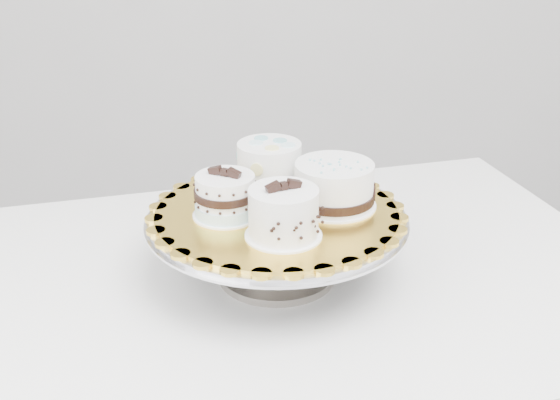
{
  "coord_description": "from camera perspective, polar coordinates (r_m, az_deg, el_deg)",
  "views": [
    {
      "loc": [
        -0.08,
        -0.74,
        1.32
      ],
      "look_at": [
        0.03,
        0.23,
        0.88
      ],
      "focal_mm": 45.0,
      "sensor_mm": 36.0,
      "label": 1
    }
  ],
  "objects": [
    {
      "name": "cake_dots",
      "position": [
        1.14,
        -0.87,
        2.84
      ],
      "size": [
        0.13,
        0.13,
        0.08
      ],
      "rotation": [
        0.0,
        0.0,
        0.06
      ],
      "color": "white",
      "rests_on": "cake_board"
    },
    {
      "name": "cake_board",
      "position": [
        1.08,
        -0.27,
        -1.02
      ],
      "size": [
        0.41,
        0.41,
        0.01
      ],
      "primitive_type": "cylinder",
      "rotation": [
        0.0,
        0.0,
        0.09
      ],
      "color": "gold",
      "rests_on": "cake_stand"
    },
    {
      "name": "cake_stand",
      "position": [
        1.09,
        -0.26,
        -2.79
      ],
      "size": [
        0.4,
        0.4,
        0.11
      ],
      "color": "gray",
      "rests_on": "table"
    },
    {
      "name": "cake_ribbon",
      "position": [
        1.08,
        4.47,
        1.12
      ],
      "size": [
        0.15,
        0.15,
        0.07
      ],
      "rotation": [
        0.0,
        0.0,
        -0.23
      ],
      "color": "white",
      "rests_on": "cake_board"
    },
    {
      "name": "cake_swirl",
      "position": [
        0.98,
        0.28,
        -1.17
      ],
      "size": [
        0.12,
        0.12,
        0.09
      ],
      "rotation": [
        0.0,
        0.0,
        0.3
      ],
      "color": "white",
      "rests_on": "cake_board"
    },
    {
      "name": "table",
      "position": [
        1.18,
        0.16,
        -9.46
      ],
      "size": [
        1.24,
        0.92,
        0.75
      ],
      "rotation": [
        0.0,
        0.0,
        0.14
      ],
      "color": "white",
      "rests_on": "floor"
    },
    {
      "name": "cake_banded",
      "position": [
        1.05,
        -4.45,
        0.22
      ],
      "size": [
        0.12,
        0.12,
        0.08
      ],
      "rotation": [
        0.0,
        0.0,
        -0.54
      ],
      "color": "white",
      "rests_on": "cake_board"
    }
  ]
}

